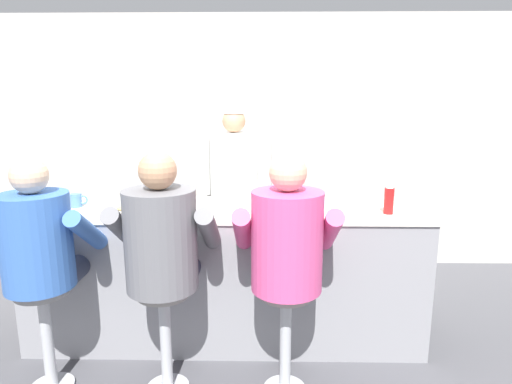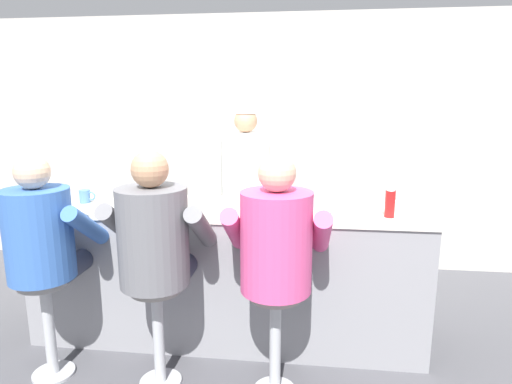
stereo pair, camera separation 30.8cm
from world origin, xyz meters
name	(u,v)px [view 1 (the left image)]	position (x,y,z in m)	size (l,w,h in m)	color
ground_plane	(222,362)	(0.00, 0.00, 0.00)	(20.00, 20.00, 0.00)	#4C4C51
wall_back	(238,144)	(0.00, 1.98, 1.35)	(10.00, 0.06, 2.70)	beige
diner_counter	(226,273)	(0.00, 0.36, 0.52)	(2.94, 0.72, 1.04)	gray
ketchup_bottle_red	(389,198)	(1.15, 0.18, 1.15)	(0.07, 0.07, 0.23)	red
mustard_bottle_yellow	(280,201)	(0.40, 0.11, 1.14)	(0.06, 0.06, 0.22)	yellow
hot_sauce_bottle_orange	(389,203)	(1.17, 0.25, 1.10)	(0.03, 0.03, 0.12)	orange
water_pitcher_clear	(259,197)	(0.25, 0.25, 1.14)	(0.16, 0.14, 0.21)	silver
breakfast_plate	(124,211)	(-0.69, 0.18, 1.05)	(0.23, 0.23, 0.05)	white
cereal_bowl	(159,212)	(-0.43, 0.11, 1.06)	(0.15, 0.15, 0.05)	#B24C47
coffee_mug_white	(46,197)	(-1.38, 0.46, 1.09)	(0.14, 0.09, 0.09)	white
coffee_mug_blue	(77,200)	(-1.09, 0.34, 1.09)	(0.13, 0.08, 0.10)	#4C7AB2
diner_seated_blue	(40,246)	(-1.07, -0.26, 0.94)	(0.62, 0.61, 1.49)	#B2B5BA
diner_seated_grey	(163,244)	(-0.32, -0.26, 0.96)	(0.65, 0.64, 1.52)	#B2B5BA
diner_seated_pink	(287,246)	(0.42, -0.26, 0.95)	(0.64, 0.63, 1.51)	#B2B5BA
cook_in_whites_near	(234,182)	(0.00, 1.41, 1.03)	(0.73, 0.47, 1.87)	#232328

